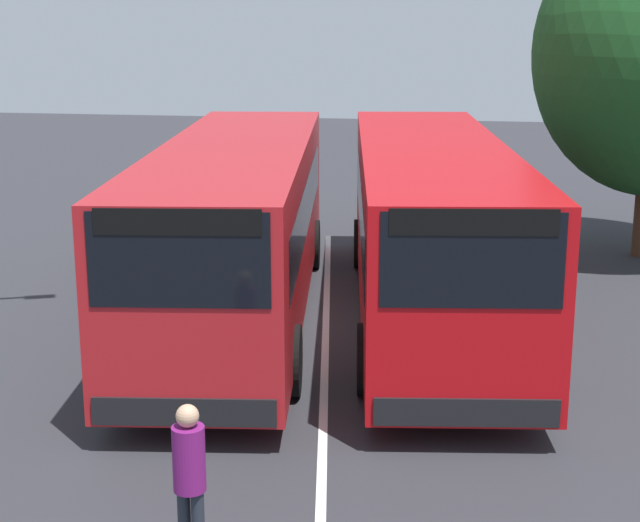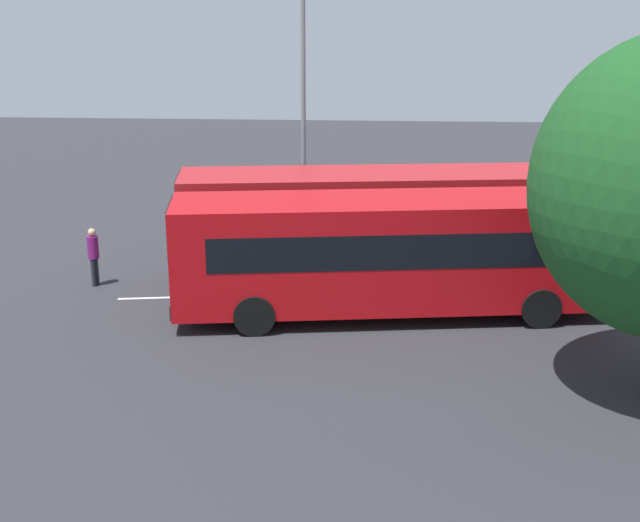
# 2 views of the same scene
# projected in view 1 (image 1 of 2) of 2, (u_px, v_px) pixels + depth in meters

# --- Properties ---
(ground_plane) EXTENTS (68.98, 68.98, 0.00)m
(ground_plane) POSITION_uv_depth(u_px,v_px,m) (326.00, 324.00, 17.26)
(ground_plane) COLOR #2B2B30
(bus_far_left) EXTENTS (11.59, 3.93, 3.14)m
(bus_far_left) POSITION_uv_depth(u_px,v_px,m) (237.00, 223.00, 17.16)
(bus_far_left) COLOR #AD191E
(bus_far_left) RESTS_ON ground
(bus_center_left) EXTENTS (11.60, 4.02, 3.14)m
(bus_center_left) POSITION_uv_depth(u_px,v_px,m) (431.00, 224.00, 17.15)
(bus_center_left) COLOR #B70C11
(bus_center_left) RESTS_ON ground
(pedestrian) EXTENTS (0.40, 0.40, 1.72)m
(pedestrian) POSITION_uv_depth(u_px,v_px,m) (189.00, 473.00, 9.44)
(pedestrian) COLOR #232833
(pedestrian) RESTS_ON ground
(lane_stripe_outer_left) EXTENTS (13.91, 2.25, 0.01)m
(lane_stripe_outer_left) POSITION_uv_depth(u_px,v_px,m) (326.00, 324.00, 17.26)
(lane_stripe_outer_left) COLOR silver
(lane_stripe_outer_left) RESTS_ON ground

